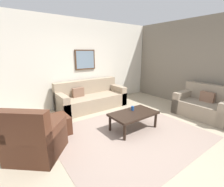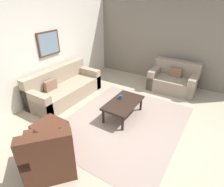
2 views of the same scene
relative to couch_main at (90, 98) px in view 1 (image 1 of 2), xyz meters
name	(u,v)px [view 1 (image 1 of 2)]	position (x,y,z in m)	size (l,w,h in m)	color
ground_plane	(130,134)	(-0.16, -2.09, -0.30)	(8.00, 8.00, 0.00)	tan
rear_partition	(78,64)	(-0.16, 0.51, 1.10)	(6.00, 0.12, 2.80)	silver
stone_feature_panel	(203,64)	(2.84, -2.09, 1.10)	(0.12, 5.20, 2.80)	slate
area_rug	(130,134)	(-0.16, -2.09, -0.29)	(3.10, 2.60, 0.01)	gray
couch_main	(90,98)	(0.00, 0.00, 0.00)	(2.19, 0.92, 0.88)	gray
couch_loveseat	(205,106)	(2.28, -2.56, 0.00)	(0.91, 1.39, 0.88)	gray
armchair_leather	(34,141)	(-2.01, -1.70, 0.01)	(1.13, 1.13, 0.95)	#4C2819
ottoman	(56,125)	(-1.47, -1.08, -0.10)	(0.56, 0.56, 0.40)	#4C2819
coffee_table	(133,115)	(0.08, -1.95, 0.06)	(1.10, 0.64, 0.41)	black
cup	(133,108)	(0.17, -1.82, 0.16)	(0.07, 0.07, 0.10)	#1E478C
framed_artwork	(85,60)	(0.08, 0.42, 1.23)	(0.71, 0.04, 0.65)	#472D1C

